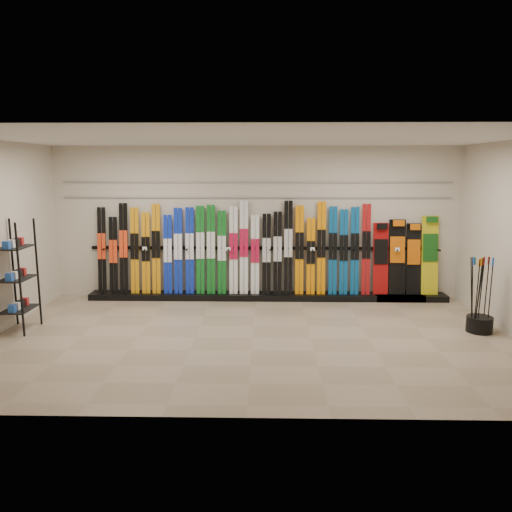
{
  "coord_description": "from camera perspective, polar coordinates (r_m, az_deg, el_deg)",
  "views": [
    {
      "loc": [
        0.2,
        -7.33,
        2.58
      ],
      "look_at": [
        0.03,
        1.0,
        1.1
      ],
      "focal_mm": 35.0,
      "sensor_mm": 36.0,
      "label": 1
    }
  ],
  "objects": [
    {
      "name": "ski_poles",
      "position": [
        8.63,
        24.17,
        -4.03
      ],
      "size": [
        0.34,
        0.28,
        1.18
      ],
      "color": "black",
      "rests_on": "pole_bin"
    },
    {
      "name": "ceiling",
      "position": [
        7.35,
        -0.39,
        13.34
      ],
      "size": [
        8.0,
        8.0,
        0.0
      ],
      "primitive_type": "plane",
      "rotation": [
        3.14,
        0.0,
        0.0
      ],
      "color": "silver",
      "rests_on": "back_wall"
    },
    {
      "name": "snowboards",
      "position": [
        10.22,
        16.77,
        -0.15
      ],
      "size": [
        1.27,
        0.24,
        1.53
      ],
      "color": "#990C0C",
      "rests_on": "ski_rack_base"
    },
    {
      "name": "floor",
      "position": [
        7.78,
        -0.36,
        -9.31
      ],
      "size": [
        8.0,
        8.0,
        0.0
      ],
      "primitive_type": "plane",
      "color": "gray",
      "rests_on": "ground"
    },
    {
      "name": "slatwall_rail_0",
      "position": [
        9.83,
        0.03,
        6.69
      ],
      "size": [
        7.6,
        0.02,
        0.03
      ],
      "primitive_type": "cube",
      "color": "gray",
      "rests_on": "back_wall"
    },
    {
      "name": "back_wall",
      "position": [
        9.9,
        0.03,
        3.8
      ],
      "size": [
        8.0,
        0.0,
        8.0
      ],
      "primitive_type": "plane",
      "rotation": [
        1.57,
        0.0,
        0.0
      ],
      "color": "beige",
      "rests_on": "floor"
    },
    {
      "name": "ski_rack_base",
      "position": [
        9.94,
        1.3,
        -4.62
      ],
      "size": [
        8.0,
        0.4,
        0.12
      ],
      "primitive_type": "cube",
      "color": "black",
      "rests_on": "floor"
    },
    {
      "name": "slatwall_rail_1",
      "position": [
        9.82,
        0.03,
        8.43
      ],
      "size": [
        7.6,
        0.02,
        0.03
      ],
      "primitive_type": "cube",
      "color": "gray",
      "rests_on": "back_wall"
    },
    {
      "name": "pole_bin",
      "position": [
        8.76,
        24.17,
        -7.12
      ],
      "size": [
        0.4,
        0.4,
        0.25
      ],
      "primitive_type": "cylinder",
      "color": "black",
      "rests_on": "floor"
    },
    {
      "name": "accessory_rack",
      "position": [
        8.75,
        -25.69,
        -2.1
      ],
      "size": [
        0.4,
        0.6,
        1.78
      ],
      "primitive_type": "cube",
      "color": "black",
      "rests_on": "floor"
    },
    {
      "name": "skis",
      "position": [
        9.81,
        -2.53,
        0.58
      ],
      "size": [
        5.38,
        0.22,
        1.83
      ],
      "color": "black",
      "rests_on": "ski_rack_base"
    }
  ]
}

